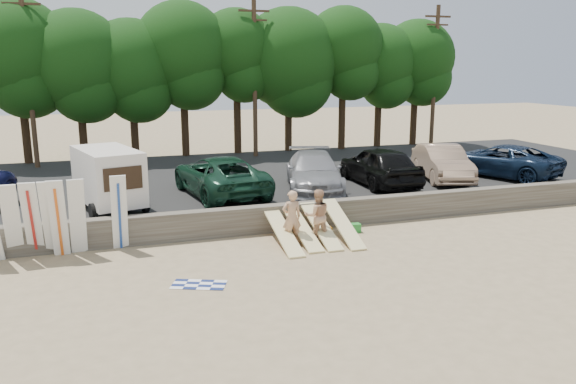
# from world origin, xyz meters

# --- Properties ---
(ground) EXTENTS (120.00, 120.00, 0.00)m
(ground) POSITION_xyz_m (0.00, 0.00, 0.00)
(ground) COLOR tan
(ground) RESTS_ON ground
(seawall) EXTENTS (44.00, 0.50, 1.00)m
(seawall) POSITION_xyz_m (0.00, 3.00, 0.50)
(seawall) COLOR #6B6356
(seawall) RESTS_ON ground
(parking_lot) EXTENTS (44.00, 14.50, 0.70)m
(parking_lot) POSITION_xyz_m (0.00, 10.50, 0.35)
(parking_lot) COLOR #282828
(parking_lot) RESTS_ON ground
(treeline) EXTENTS (32.80, 6.18, 8.96)m
(treeline) POSITION_xyz_m (-0.90, 17.55, 6.56)
(treeline) COLOR #382616
(treeline) RESTS_ON parking_lot
(utility_poles) EXTENTS (25.80, 0.26, 9.00)m
(utility_poles) POSITION_xyz_m (2.00, 16.00, 5.43)
(utility_poles) COLOR #473321
(utility_poles) RESTS_ON parking_lot
(box_trailer) EXTENTS (2.76, 3.93, 2.28)m
(box_trailer) POSITION_xyz_m (-6.50, 5.45, 1.98)
(box_trailer) COLOR silver
(box_trailer) RESTS_ON parking_lot
(car_1) EXTENTS (3.50, 6.18, 1.63)m
(car_1) POSITION_xyz_m (-2.08, 6.54, 1.51)
(car_1) COLOR #133525
(car_1) RESTS_ON parking_lot
(car_2) EXTENTS (3.68, 5.93, 1.60)m
(car_2) POSITION_xyz_m (1.97, 6.18, 1.50)
(car_2) COLOR gray
(car_2) RESTS_ON parking_lot
(car_3) EXTENTS (2.17, 5.26, 1.78)m
(car_3) POSITION_xyz_m (5.15, 6.26, 1.59)
(car_3) COLOR black
(car_3) RESTS_ON parking_lot
(car_4) EXTENTS (3.07, 5.26, 1.64)m
(car_4) POSITION_xyz_m (8.50, 6.37, 1.52)
(car_4) COLOR #9E7E64
(car_4) RESTS_ON parking_lot
(car_5) EXTENTS (4.59, 6.16, 1.56)m
(car_5) POSITION_xyz_m (11.71, 6.26, 1.48)
(car_5) COLOR black
(car_5) RESTS_ON parking_lot
(surfboard_upright_1) EXTENTS (0.53, 0.84, 2.50)m
(surfboard_upright_1) POSITION_xyz_m (-9.44, 2.52, 1.25)
(surfboard_upright_1) COLOR white
(surfboard_upright_1) RESTS_ON ground
(surfboard_upright_2) EXTENTS (0.54, 0.77, 2.52)m
(surfboard_upright_2) POSITION_xyz_m (-8.87, 2.54, 1.26)
(surfboard_upright_2) COLOR white
(surfboard_upright_2) RESTS_ON ground
(surfboard_upright_3) EXTENTS (0.55, 0.75, 2.53)m
(surfboard_upright_3) POSITION_xyz_m (-8.34, 2.49, 1.26)
(surfboard_upright_3) COLOR white
(surfboard_upright_3) RESTS_ON ground
(surfboard_upright_4) EXTENTS (0.53, 0.62, 2.56)m
(surfboard_upright_4) POSITION_xyz_m (-8.09, 2.36, 1.28)
(surfboard_upright_4) COLOR white
(surfboard_upright_4) RESTS_ON ground
(surfboard_upright_5) EXTENTS (0.56, 0.70, 2.54)m
(surfboard_upright_5) POSITION_xyz_m (-7.53, 2.47, 1.27)
(surfboard_upright_5) COLOR white
(surfboard_upright_5) RESTS_ON ground
(surfboard_upright_6) EXTENTS (0.52, 0.58, 2.56)m
(surfboard_upright_6) POSITION_xyz_m (-6.24, 2.53, 1.28)
(surfboard_upright_6) COLOR white
(surfboard_upright_6) RESTS_ON ground
(surfboard_low_0) EXTENTS (0.56, 2.91, 0.87)m
(surfboard_low_0) POSITION_xyz_m (-0.97, 1.31, 0.44)
(surfboard_low_0) COLOR beige
(surfboard_low_0) RESTS_ON ground
(surfboard_low_1) EXTENTS (0.56, 2.91, 0.87)m
(surfboard_low_1) POSITION_xyz_m (-0.21, 1.57, 0.43)
(surfboard_low_1) COLOR beige
(surfboard_low_1) RESTS_ON ground
(surfboard_low_2) EXTENTS (0.56, 2.87, 1.02)m
(surfboard_low_2) POSITION_xyz_m (0.45, 1.49, 0.51)
(surfboard_low_2) COLOR beige
(surfboard_low_2) RESTS_ON ground
(surfboard_low_3) EXTENTS (0.56, 2.83, 1.14)m
(surfboard_low_3) POSITION_xyz_m (1.21, 1.32, 0.57)
(surfboard_low_3) COLOR beige
(surfboard_low_3) RESTS_ON ground
(beachgoer_a) EXTENTS (0.70, 0.47, 1.88)m
(beachgoer_a) POSITION_xyz_m (-0.66, 1.40, 0.94)
(beachgoer_a) COLOR tan
(beachgoer_a) RESTS_ON ground
(beachgoer_b) EXTENTS (1.00, 0.84, 1.86)m
(beachgoer_b) POSITION_xyz_m (0.26, 1.33, 0.93)
(beachgoer_b) COLOR tan
(beachgoer_b) RESTS_ON ground
(cooler) EXTENTS (0.39, 0.32, 0.32)m
(cooler) POSITION_xyz_m (1.99, 1.95, 0.16)
(cooler) COLOR green
(cooler) RESTS_ON ground
(gear_bag) EXTENTS (0.30, 0.26, 0.22)m
(gear_bag) POSITION_xyz_m (0.99, 2.19, 0.11)
(gear_bag) COLOR orange
(gear_bag) RESTS_ON ground
(beach_towel) EXTENTS (1.96, 1.96, 0.00)m
(beach_towel) POSITION_xyz_m (-4.31, -1.32, 0.01)
(beach_towel) COLOR white
(beach_towel) RESTS_ON ground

